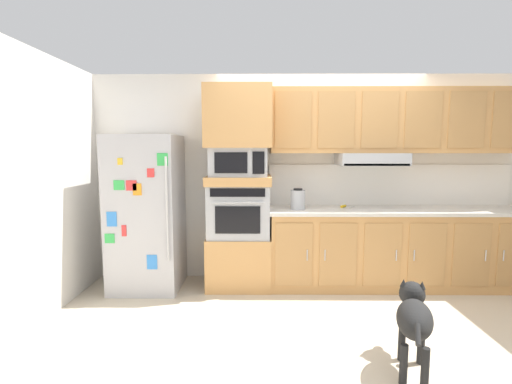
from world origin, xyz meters
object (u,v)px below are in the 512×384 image
at_px(electric_kettle, 298,199).
at_px(refrigerator, 147,213).
at_px(built_in_oven, 239,210).
at_px(dog, 414,316).
at_px(microwave, 239,162).
at_px(screwdriver, 344,206).

bearing_deg(electric_kettle, refrigerator, -179.32).
distance_m(built_in_oven, dog, 2.21).
relative_size(microwave, electric_kettle, 2.68).
bearing_deg(built_in_oven, screwdriver, 4.03).
bearing_deg(electric_kettle, microwave, 176.00).
relative_size(refrigerator, built_in_oven, 2.51).
height_order(screwdriver, dog, screwdriver).
height_order(refrigerator, electric_kettle, refrigerator).
xyz_separation_m(screwdriver, electric_kettle, (-0.56, -0.13, 0.10)).
height_order(refrigerator, screwdriver, refrigerator).
xyz_separation_m(microwave, electric_kettle, (0.68, -0.05, -0.43)).
relative_size(built_in_oven, microwave, 1.09).
relative_size(screwdriver, electric_kettle, 0.70).
height_order(refrigerator, microwave, refrigerator).
xyz_separation_m(electric_kettle, dog, (0.68, -1.62, -0.63)).
relative_size(refrigerator, dog, 2.24).
bearing_deg(dog, microwave, 57.94).
bearing_deg(microwave, refrigerator, -176.34).
xyz_separation_m(refrigerator, microwave, (1.06, 0.07, 0.58)).
height_order(built_in_oven, electric_kettle, built_in_oven).
bearing_deg(refrigerator, dog, -33.61).
height_order(refrigerator, built_in_oven, refrigerator).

